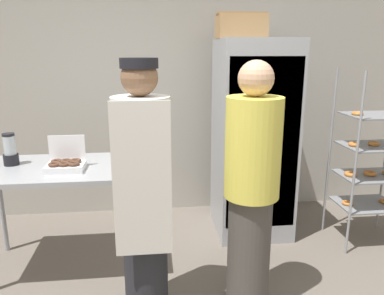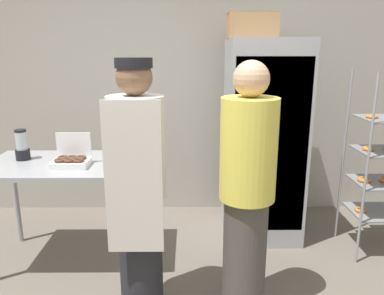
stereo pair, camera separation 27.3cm
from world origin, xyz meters
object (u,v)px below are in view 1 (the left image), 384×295
at_px(donut_box, 66,164).
at_px(person_customer, 251,190).
at_px(person_baker, 143,189).
at_px(baking_rack, 372,161).
at_px(refrigerator, 253,139).
at_px(cardboard_storage_box, 241,26).
at_px(blender_pitcher, 10,151).

height_order(donut_box, person_customer, person_customer).
relative_size(donut_box, person_baker, 0.16).
relative_size(baking_rack, donut_box, 5.75).
relative_size(refrigerator, cardboard_storage_box, 4.19).
xyz_separation_m(donut_box, blender_pitcher, (-0.46, 0.19, 0.07)).
xyz_separation_m(refrigerator, donut_box, (-1.63, -0.62, -0.00)).
relative_size(blender_pitcher, person_customer, 0.15).
bearing_deg(baking_rack, person_customer, -149.14).
xyz_separation_m(blender_pitcher, person_customer, (1.76, -0.72, -0.12)).
relative_size(donut_box, cardboard_storage_box, 0.63).
height_order(cardboard_storage_box, person_customer, cardboard_storage_box).
relative_size(baking_rack, cardboard_storage_box, 3.61).
height_order(blender_pitcher, person_baker, person_baker).
bearing_deg(person_baker, person_customer, -1.61).
bearing_deg(person_customer, donut_box, 157.74).
bearing_deg(baking_rack, blender_pitcher, -178.45).
distance_m(blender_pitcher, person_customer, 1.91).
height_order(baking_rack, person_customer, person_customer).
height_order(refrigerator, cardboard_storage_box, cardboard_storage_box).
height_order(baking_rack, person_baker, person_baker).
bearing_deg(person_baker, baking_rack, 20.89).
bearing_deg(refrigerator, blender_pitcher, -168.45).
height_order(baking_rack, blender_pitcher, baking_rack).
xyz_separation_m(refrigerator, baking_rack, (1.03, -0.34, -0.15)).
height_order(baking_rack, donut_box, baking_rack).
bearing_deg(cardboard_storage_box, baking_rack, -20.09).
bearing_deg(person_customer, blender_pitcher, 157.71).
distance_m(blender_pitcher, cardboard_storage_box, 2.25).
distance_m(baking_rack, cardboard_storage_box, 1.72).
bearing_deg(donut_box, person_customer, -22.26).
height_order(blender_pitcher, person_customer, person_customer).
bearing_deg(refrigerator, person_baker, -132.53).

